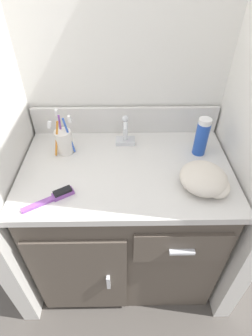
{
  "coord_description": "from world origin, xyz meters",
  "views": [
    {
      "loc": [
        -0.01,
        -0.84,
        1.49
      ],
      "look_at": [
        0.0,
        -0.03,
        0.79
      ],
      "focal_mm": 28.0,
      "sensor_mm": 36.0,
      "label": 1
    }
  ],
  "objects_px": {
    "toothbrush_cup": "(64,141)",
    "shaving_cream_can": "(202,137)",
    "hand_towel": "(206,180)",
    "hairbrush": "(55,196)"
  },
  "relations": [
    {
      "from": "toothbrush_cup",
      "to": "hand_towel",
      "type": "distance_m",
      "value": 0.62
    },
    {
      "from": "hairbrush",
      "to": "hand_towel",
      "type": "distance_m",
      "value": 0.57
    },
    {
      "from": "shaving_cream_can",
      "to": "hairbrush",
      "type": "relative_size",
      "value": 0.95
    },
    {
      "from": "toothbrush_cup",
      "to": "shaving_cream_can",
      "type": "height_order",
      "value": "toothbrush_cup"
    },
    {
      "from": "shaving_cream_can",
      "to": "hairbrush",
      "type": "bearing_deg",
      "value": -155.53
    },
    {
      "from": "toothbrush_cup",
      "to": "hand_towel",
      "type": "xyz_separation_m",
      "value": [
        0.57,
        -0.23,
        -0.02
      ]
    },
    {
      "from": "toothbrush_cup",
      "to": "hairbrush",
      "type": "bearing_deg",
      "value": -88.38
    },
    {
      "from": "toothbrush_cup",
      "to": "hand_towel",
      "type": "bearing_deg",
      "value": -22.09
    },
    {
      "from": "hand_towel",
      "to": "hairbrush",
      "type": "bearing_deg",
      "value": -174.66
    },
    {
      "from": "shaving_cream_can",
      "to": "hand_towel",
      "type": "relative_size",
      "value": 0.91
    }
  ]
}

